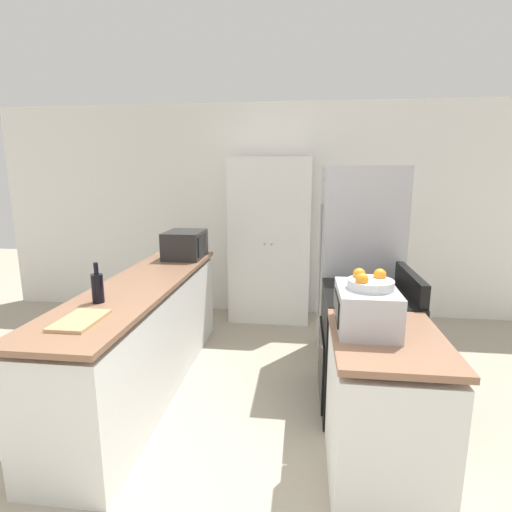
{
  "coord_description": "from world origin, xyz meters",
  "views": [
    {
      "loc": [
        0.41,
        -1.56,
        1.77
      ],
      "look_at": [
        0.0,
        1.87,
        1.05
      ],
      "focal_mm": 28.0,
      "sensor_mm": 36.0,
      "label": 1
    }
  ],
  "objects_px": {
    "pantry_cabinet": "(270,241)",
    "wine_bottle": "(98,287)",
    "microwave": "(185,244)",
    "stove": "(365,349)",
    "refrigerator": "(358,267)",
    "toaster_oven": "(366,308)",
    "fruit_bowl": "(370,282)"
  },
  "relations": [
    {
      "from": "microwave",
      "to": "wine_bottle",
      "type": "xyz_separation_m",
      "value": [
        -0.16,
        -1.49,
        -0.03
      ]
    },
    {
      "from": "wine_bottle",
      "to": "toaster_oven",
      "type": "distance_m",
      "value": 1.74
    },
    {
      "from": "refrigerator",
      "to": "wine_bottle",
      "type": "distance_m",
      "value": 2.26
    },
    {
      "from": "pantry_cabinet",
      "to": "refrigerator",
      "type": "xyz_separation_m",
      "value": [
        0.91,
        -1.01,
        -0.06
      ]
    },
    {
      "from": "stove",
      "to": "wine_bottle",
      "type": "bearing_deg",
      "value": -166.11
    },
    {
      "from": "refrigerator",
      "to": "wine_bottle",
      "type": "xyz_separation_m",
      "value": [
        -1.87,
        -1.26,
        0.1
      ]
    },
    {
      "from": "toaster_oven",
      "to": "fruit_bowl",
      "type": "height_order",
      "value": "fruit_bowl"
    },
    {
      "from": "refrigerator",
      "to": "wine_bottle",
      "type": "bearing_deg",
      "value": -146.02
    },
    {
      "from": "stove",
      "to": "microwave",
      "type": "xyz_separation_m",
      "value": [
        -1.69,
        1.03,
        0.59
      ]
    },
    {
      "from": "refrigerator",
      "to": "fruit_bowl",
      "type": "bearing_deg",
      "value": -95.25
    },
    {
      "from": "pantry_cabinet",
      "to": "stove",
      "type": "height_order",
      "value": "pantry_cabinet"
    },
    {
      "from": "pantry_cabinet",
      "to": "microwave",
      "type": "bearing_deg",
      "value": -135.84
    },
    {
      "from": "refrigerator",
      "to": "microwave",
      "type": "height_order",
      "value": "refrigerator"
    },
    {
      "from": "pantry_cabinet",
      "to": "fruit_bowl",
      "type": "distance_m",
      "value": 2.66
    },
    {
      "from": "pantry_cabinet",
      "to": "microwave",
      "type": "height_order",
      "value": "pantry_cabinet"
    },
    {
      "from": "pantry_cabinet",
      "to": "stove",
      "type": "xyz_separation_m",
      "value": [
        0.89,
        -1.81,
        -0.51
      ]
    },
    {
      "from": "stove",
      "to": "wine_bottle",
      "type": "distance_m",
      "value": 1.99
    },
    {
      "from": "microwave",
      "to": "refrigerator",
      "type": "bearing_deg",
      "value": -7.5
    },
    {
      "from": "microwave",
      "to": "wine_bottle",
      "type": "height_order",
      "value": "same"
    },
    {
      "from": "fruit_bowl",
      "to": "toaster_oven",
      "type": "bearing_deg",
      "value": 136.33
    },
    {
      "from": "pantry_cabinet",
      "to": "wine_bottle",
      "type": "bearing_deg",
      "value": -113.07
    },
    {
      "from": "stove",
      "to": "fruit_bowl",
      "type": "relative_size",
      "value": 4.3
    },
    {
      "from": "stove",
      "to": "wine_bottle",
      "type": "xyz_separation_m",
      "value": [
        -1.85,
        -0.46,
        0.55
      ]
    },
    {
      "from": "stove",
      "to": "fruit_bowl",
      "type": "distance_m",
      "value": 1.03
    },
    {
      "from": "refrigerator",
      "to": "toaster_oven",
      "type": "xyz_separation_m",
      "value": [
        -0.15,
        -1.52,
        0.12
      ]
    },
    {
      "from": "fruit_bowl",
      "to": "refrigerator",
      "type": "bearing_deg",
      "value": 84.75
    },
    {
      "from": "wine_bottle",
      "to": "toaster_oven",
      "type": "height_order",
      "value": "wine_bottle"
    },
    {
      "from": "refrigerator",
      "to": "pantry_cabinet",
      "type": "bearing_deg",
      "value": 131.86
    },
    {
      "from": "wine_bottle",
      "to": "refrigerator",
      "type": "bearing_deg",
      "value": 33.98
    },
    {
      "from": "pantry_cabinet",
      "to": "fruit_bowl",
      "type": "height_order",
      "value": "pantry_cabinet"
    },
    {
      "from": "fruit_bowl",
      "to": "pantry_cabinet",
      "type": "bearing_deg",
      "value": 106.77
    },
    {
      "from": "pantry_cabinet",
      "to": "stove",
      "type": "relative_size",
      "value": 1.82
    }
  ]
}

